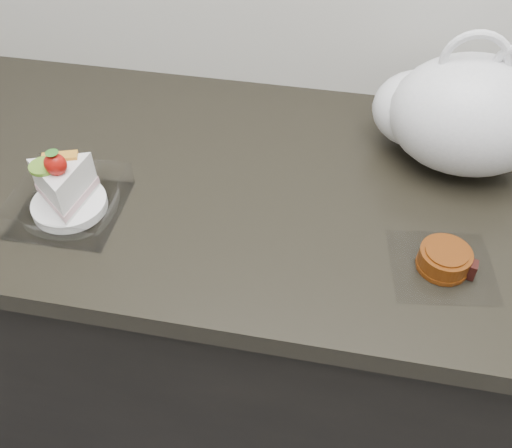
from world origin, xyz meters
The scene contains 4 objects.
counter centered at (0.00, 1.69, 0.45)m, with size 2.04×0.64×0.90m.
cake_tray centered at (-0.41, 1.56, 0.94)m, with size 0.17×0.17×0.13m.
mooncake_wrap centered at (0.19, 1.55, 0.91)m, with size 0.17×0.17×0.04m.
plastic_bag centered at (0.21, 1.81, 1.00)m, with size 0.34×0.27×0.25m.
Camera 1 is at (0.02, 0.94, 1.56)m, focal length 40.00 mm.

